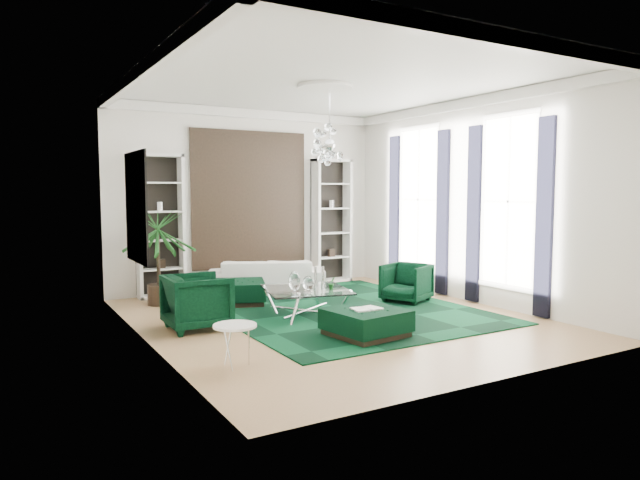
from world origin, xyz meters
TOP-DOWN VIEW (x-y plane):
  - floor at (0.00, 0.00)m, footprint 6.00×7.00m
  - ceiling at (0.00, 0.00)m, footprint 6.00×7.00m
  - wall_back at (0.00, 3.51)m, footprint 6.00×0.02m
  - wall_front at (0.00, -3.51)m, footprint 6.00×0.02m
  - wall_left at (-3.01, 0.00)m, footprint 0.02×7.00m
  - wall_right at (3.01, 0.00)m, footprint 0.02×7.00m
  - crown_molding at (0.00, 0.00)m, footprint 6.00×7.00m
  - ceiling_medallion at (0.00, 0.30)m, footprint 0.90×0.90m
  - tapestry at (0.00, 3.46)m, footprint 2.50×0.06m
  - shelving_left at (-1.95, 3.31)m, footprint 0.90×0.38m
  - shelving_right at (1.95, 3.31)m, footprint 0.90×0.38m
  - painting at (-2.97, 0.60)m, footprint 0.04×1.30m
  - window_near at (2.99, -0.90)m, footprint 0.03×1.10m
  - curtain_near_a at (2.96, -1.68)m, footprint 0.07×0.30m
  - curtain_near_b at (2.96, -0.12)m, footprint 0.07×0.30m
  - window_far at (2.99, 1.50)m, footprint 0.03×1.10m
  - curtain_far_a at (2.96, 0.72)m, footprint 0.07×0.30m
  - curtain_far_b at (2.96, 2.28)m, footprint 0.07×0.30m
  - rug at (0.45, 0.53)m, footprint 4.20×5.00m
  - sofa at (0.05, 2.74)m, footprint 2.51×1.80m
  - armchair_left at (-2.15, 0.46)m, footprint 0.93×0.90m
  - armchair_right at (1.90, 0.51)m, footprint 1.05×1.04m
  - coffee_table at (-0.30, 0.42)m, footprint 1.61×1.61m
  - ottoman_side at (-0.91, 1.92)m, footprint 1.23×1.23m
  - ottoman_front at (-0.21, -1.21)m, footprint 1.11×1.11m
  - book at (-0.21, -1.21)m, footprint 0.43×0.28m
  - side_table at (-2.36, -1.59)m, footprint 0.68×0.68m
  - palm at (-2.18, 2.59)m, footprint 1.46×1.46m
  - chandelier at (0.14, 0.39)m, footprint 0.95×0.95m
  - table_plant at (0.04, 0.14)m, footprint 0.13×0.11m

SIDE VIEW (x-z plane):
  - floor at x=0.00m, z-range -0.02..0.00m
  - rug at x=0.45m, z-range 0.00..0.02m
  - ottoman_front at x=-0.21m, z-range 0.00..0.40m
  - ottoman_side at x=-0.91m, z-range 0.00..0.42m
  - coffee_table at x=-0.30m, z-range 0.00..0.46m
  - side_table at x=-2.36m, z-range 0.00..0.50m
  - sofa at x=0.05m, z-range 0.00..0.68m
  - armchair_right at x=1.90m, z-range 0.00..0.73m
  - book at x=-0.21m, z-range 0.40..0.43m
  - armchair_left at x=-2.15m, z-range 0.00..0.83m
  - table_plant at x=0.04m, z-range 0.46..0.67m
  - palm at x=-2.18m, z-range 0.00..2.26m
  - shelving_left at x=-1.95m, z-range 0.00..2.80m
  - shelving_right at x=1.95m, z-range 0.00..2.80m
  - curtain_near_a at x=2.96m, z-range 0.02..3.27m
  - curtain_near_b at x=2.96m, z-range 0.02..3.27m
  - curtain_far_a at x=2.96m, z-range 0.02..3.27m
  - curtain_far_b at x=2.96m, z-range 0.02..3.27m
  - painting at x=-2.97m, z-range 1.05..2.65m
  - wall_back at x=0.00m, z-range 0.00..3.80m
  - wall_front at x=0.00m, z-range 0.00..3.80m
  - wall_left at x=-3.01m, z-range 0.00..3.80m
  - wall_right at x=3.01m, z-range 0.00..3.80m
  - tapestry at x=0.00m, z-range 0.50..3.30m
  - window_near at x=2.99m, z-range 0.45..3.35m
  - window_far at x=2.99m, z-range 0.45..3.35m
  - chandelier at x=0.14m, z-range 2.51..3.19m
  - crown_molding at x=0.00m, z-range 3.61..3.79m
  - ceiling_medallion at x=0.00m, z-range 3.75..3.79m
  - ceiling at x=0.00m, z-range 3.80..3.82m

